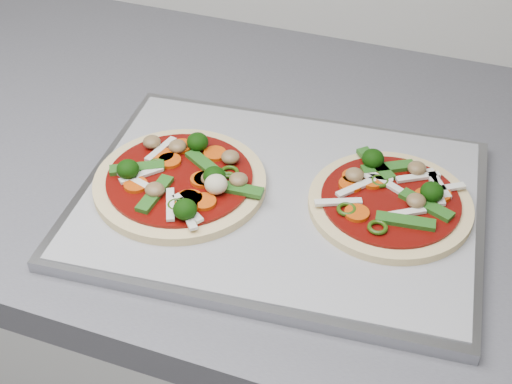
% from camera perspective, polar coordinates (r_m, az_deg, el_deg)
% --- Properties ---
extents(base_cabinet, '(3.60, 0.60, 0.86)m').
position_cam_1_polar(base_cabinet, '(1.29, -14.91, -10.43)').
color(base_cabinet, silver).
rests_on(base_cabinet, ground).
extents(countertop, '(3.60, 0.60, 0.04)m').
position_cam_1_polar(countertop, '(1.00, -19.23, 6.30)').
color(countertop, slate).
rests_on(countertop, base_cabinet).
extents(baking_tray, '(0.44, 0.35, 0.01)m').
position_cam_1_polar(baking_tray, '(0.75, 1.89, -0.81)').
color(baking_tray, gray).
rests_on(baking_tray, countertop).
extents(parchment, '(0.43, 0.33, 0.00)m').
position_cam_1_polar(parchment, '(0.75, 1.90, -0.36)').
color(parchment, '#97979C').
rests_on(parchment, baking_tray).
extents(pizza_left, '(0.25, 0.25, 0.03)m').
position_cam_1_polar(pizza_left, '(0.76, -5.96, 0.96)').
color(pizza_left, '#E2CF81').
rests_on(pizza_left, parchment).
extents(pizza_right, '(0.17, 0.17, 0.03)m').
position_cam_1_polar(pizza_right, '(0.74, 10.74, -0.56)').
color(pizza_right, '#E2CF81').
rests_on(pizza_right, parchment).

